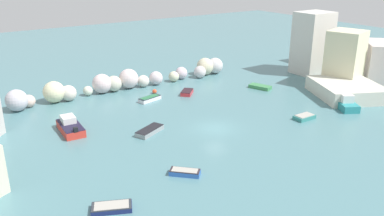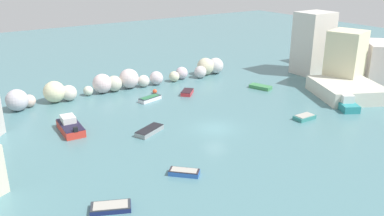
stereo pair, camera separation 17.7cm
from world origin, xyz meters
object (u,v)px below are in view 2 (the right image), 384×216
(channel_buoy, at_px, (155,91))
(moored_boat_5, at_px, (149,131))
(moored_boat_3, at_px, (305,117))
(moored_boat_4, at_px, (260,87))
(moored_boat_8, at_px, (184,172))
(moored_boat_0, at_px, (70,126))
(moored_boat_7, at_px, (111,207))
(moored_boat_1, at_px, (150,99))
(moored_boat_6, at_px, (343,102))
(moored_boat_2, at_px, (187,92))

(channel_buoy, relative_size, moored_boat_5, 0.17)
(moored_boat_3, height_order, moored_boat_4, moored_boat_3)
(moored_boat_3, xyz_separation_m, moored_boat_8, (-18.61, -3.13, 0.01))
(channel_buoy, distance_m, moored_boat_5, 13.58)
(moored_boat_0, height_order, moored_boat_4, moored_boat_0)
(moored_boat_3, distance_m, moored_boat_4, 12.35)
(moored_boat_7, relative_size, moored_boat_8, 1.27)
(moored_boat_1, height_order, moored_boat_5, moored_boat_1)
(moored_boat_6, height_order, moored_boat_8, moored_boat_6)
(moored_boat_6, relative_size, moored_boat_8, 2.25)
(moored_boat_2, bearing_deg, moored_boat_5, -4.97)
(moored_boat_1, height_order, moored_boat_7, moored_boat_1)
(moored_boat_5, xyz_separation_m, moored_boat_6, (24.18, -6.25, 0.38))
(moored_boat_0, height_order, moored_boat_5, moored_boat_0)
(moored_boat_3, height_order, moored_boat_7, moored_boat_3)
(moored_boat_4, bearing_deg, moored_boat_0, -110.00)
(moored_boat_0, bearing_deg, moored_boat_7, 175.73)
(moored_boat_4, bearing_deg, moored_boat_5, -96.05)
(moored_boat_1, distance_m, moored_boat_3, 19.71)
(moored_boat_3, distance_m, moored_boat_5, 18.05)
(moored_boat_1, distance_m, moored_boat_4, 16.27)
(moored_boat_8, bearing_deg, moored_boat_6, 52.24)
(channel_buoy, relative_size, moored_boat_1, 0.19)
(moored_boat_4, xyz_separation_m, moored_boat_5, (-20.78, -5.22, 0.03))
(moored_boat_6, xyz_separation_m, moored_boat_8, (-25.95, -3.37, -0.39))
(moored_boat_3, distance_m, moored_boat_6, 7.36)
(channel_buoy, distance_m, moored_boat_7, 27.73)
(moored_boat_5, height_order, moored_boat_7, moored_boat_5)
(moored_boat_2, xyz_separation_m, moored_boat_3, (6.26, -15.34, -0.02))
(moored_boat_4, height_order, moored_boat_5, moored_boat_5)
(moored_boat_2, bearing_deg, moored_boat_6, 87.11)
(moored_boat_0, relative_size, moored_boat_7, 1.46)
(moored_boat_8, bearing_deg, moored_boat_7, -124.82)
(moored_boat_6, bearing_deg, channel_buoy, -107.41)
(moored_boat_6, bearing_deg, moored_boat_1, -100.31)
(moored_boat_4, xyz_separation_m, moored_boat_8, (-22.55, -14.83, 0.02))
(moored_boat_4, xyz_separation_m, moored_boat_7, (-29.86, -16.17, -0.01))
(moored_boat_3, relative_size, moored_boat_8, 0.97)
(moored_boat_7, bearing_deg, moored_boat_8, -145.10)
(moored_boat_1, distance_m, moored_boat_2, 5.57)
(moored_boat_5, bearing_deg, moored_boat_1, 36.13)
(moored_boat_2, xyz_separation_m, moored_boat_6, (13.60, -15.10, 0.38))
(moored_boat_2, xyz_separation_m, moored_boat_4, (10.20, -3.64, -0.04))
(moored_boat_6, bearing_deg, moored_boat_8, -53.84)
(moored_boat_4, bearing_deg, channel_buoy, -135.12)
(moored_boat_5, distance_m, moored_boat_6, 24.98)
(moored_boat_1, bearing_deg, moored_boat_7, 40.63)
(moored_boat_1, relative_size, moored_boat_7, 1.02)
(moored_boat_3, distance_m, moored_boat_7, 26.30)
(moored_boat_8, bearing_deg, moored_boat_2, 101.08)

